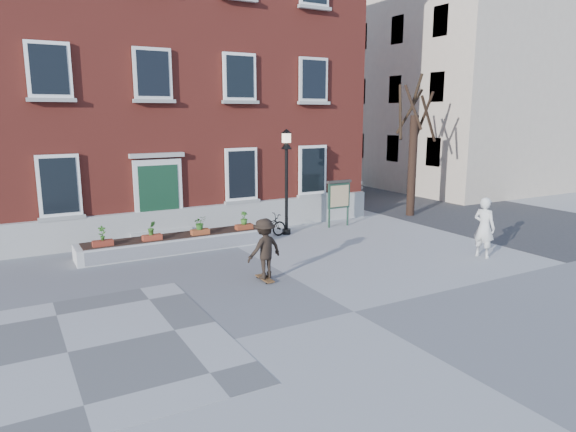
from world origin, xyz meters
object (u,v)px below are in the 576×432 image
notice_board (339,196)px  parked_car (340,179)px  lamp_post (286,167)px  skateboarder (264,249)px  bicycle (266,226)px  bystander (484,227)px

notice_board → parked_car: bearing=54.7°
notice_board → lamp_post: bearing=-176.6°
lamp_post → notice_board: (2.48, 0.15, -1.28)m
notice_board → skateboarder: 7.34m
bicycle → bystander: 7.45m
bystander → skateboarder: (-7.10, 1.27, -0.06)m
bicycle → parked_car: bearing=-51.7°
parked_car → lamp_post: 11.50m
parked_car → notice_board: (-5.58, -7.86, 0.53)m
bicycle → lamp_post: lamp_post is taller
bystander → lamp_post: size_ratio=0.49×
bicycle → bystander: size_ratio=0.85×
lamp_post → notice_board: 2.79m
lamp_post → notice_board: size_ratio=2.10×
notice_board → skateboarder: size_ratio=1.08×
bystander → notice_board: bearing=3.3°
parked_car → bystander: bearing=-84.6°
notice_board → bystander: bearing=-76.4°
lamp_post → skateboarder: lamp_post is taller
parked_car → notice_board: notice_board is taller
parked_car → skateboarder: (-11.24, -12.52, 0.16)m
parked_car → lamp_post: (-8.06, -8.01, 1.80)m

